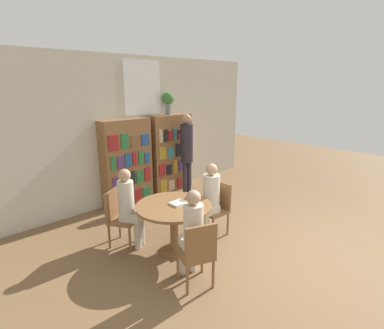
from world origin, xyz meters
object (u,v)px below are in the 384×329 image
(chair_near_camera, at_px, (198,252))
(seated_reader_left, at_px, (129,204))
(chair_left_side, at_px, (119,215))
(seated_reader_right, at_px, (209,196))
(bookshelf_left, at_px, (127,163))
(bookshelf_right, at_px, (171,153))
(flower_vase, at_px, (168,100))
(seated_reader_back, at_px, (192,230))
(chair_far_side, at_px, (217,206))
(reading_table, at_px, (174,214))
(librarian_standing, at_px, (187,147))

(chair_near_camera, distance_m, seated_reader_left, 1.45)
(chair_left_side, xyz_separation_m, seated_reader_right, (1.18, -0.81, 0.22))
(bookshelf_left, height_order, bookshelf_right, same)
(flower_vase, bearing_deg, bookshelf_right, -6.94)
(bookshelf_right, bearing_deg, seated_reader_right, -115.07)
(seated_reader_right, height_order, seated_reader_back, seated_reader_right)
(chair_far_side, bearing_deg, chair_left_side, 63.00)
(flower_vase, bearing_deg, reading_table, -128.62)
(bookshelf_left, xyz_separation_m, seated_reader_left, (-0.92, -1.49, -0.19))
(chair_left_side, relative_size, seated_reader_right, 0.71)
(chair_left_side, xyz_separation_m, seated_reader_back, (0.20, -1.42, 0.20))
(flower_vase, height_order, reading_table, flower_vase)
(chair_left_side, distance_m, seated_reader_back, 1.45)
(bookshelf_left, xyz_separation_m, reading_table, (-0.54, -2.09, -0.27))
(bookshelf_right, xyz_separation_m, seated_reader_back, (-1.98, -2.75, -0.19))
(bookshelf_right, bearing_deg, seated_reader_back, -125.80)
(chair_left_side, bearing_deg, chair_far_side, 117.00)
(chair_far_side, relative_size, seated_reader_back, 0.71)
(bookshelf_right, relative_size, reading_table, 1.59)
(bookshelf_left, distance_m, seated_reader_left, 1.76)
(bookshelf_left, height_order, seated_reader_left, bookshelf_left)
(bookshelf_right, relative_size, chair_far_side, 2.01)
(chair_left_side, relative_size, chair_far_side, 1.00)
(chair_near_camera, bearing_deg, reading_table, 90.00)
(reading_table, distance_m, seated_reader_back, 0.71)
(reading_table, bearing_deg, bookshelf_left, 75.49)
(reading_table, relative_size, chair_left_side, 1.26)
(bookshelf_left, bearing_deg, flower_vase, 0.24)
(librarian_standing, bearing_deg, chair_near_camera, -130.88)
(seated_reader_left, relative_size, seated_reader_back, 1.00)
(bookshelf_right, bearing_deg, bookshelf_left, 180.00)
(reading_table, height_order, librarian_standing, librarian_standing)
(bookshelf_left, bearing_deg, seated_reader_left, -121.59)
(bookshelf_left, height_order, seated_reader_back, bookshelf_left)
(chair_near_camera, height_order, seated_reader_right, seated_reader_right)
(reading_table, relative_size, seated_reader_right, 0.90)
(chair_far_side, relative_size, seated_reader_left, 0.71)
(bookshelf_right, height_order, reading_table, bookshelf_right)
(seated_reader_back, bearing_deg, bookshelf_right, 76.34)
(bookshelf_left, relative_size, reading_table, 1.59)
(chair_left_side, bearing_deg, chair_near_camera, 63.00)
(chair_near_camera, xyz_separation_m, chair_far_side, (1.23, 0.76, 0.00))
(chair_near_camera, height_order, chair_left_side, same)
(seated_reader_right, xyz_separation_m, seated_reader_back, (-0.98, -0.61, -0.01))
(chair_left_side, bearing_deg, librarian_standing, 168.66)
(seated_reader_left, bearing_deg, chair_near_camera, 59.68)
(bookshelf_right, relative_size, librarian_standing, 0.97)
(bookshelf_right, distance_m, reading_table, 2.72)
(bookshelf_left, xyz_separation_m, chair_left_side, (-1.01, -1.34, -0.39))
(flower_vase, relative_size, librarian_standing, 0.27)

